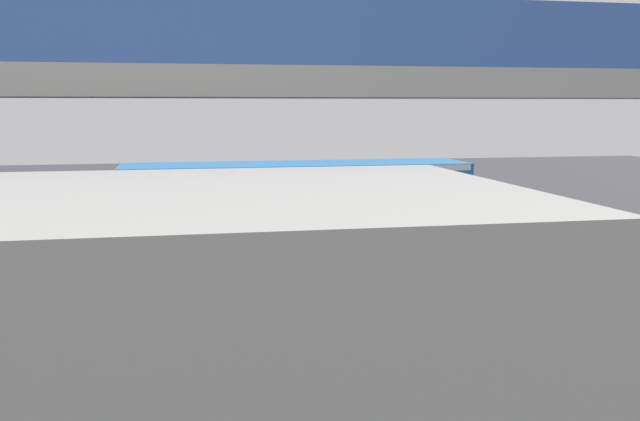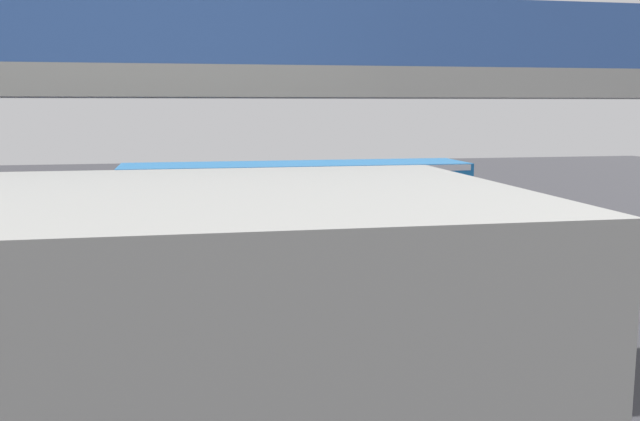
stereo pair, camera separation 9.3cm
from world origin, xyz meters
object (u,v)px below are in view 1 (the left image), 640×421
city_bus (297,201)px  pedestrian (564,233)px  bicycle_black (136,267)px  parked_van (54,278)px

city_bus → pedestrian: city_bus is taller
city_bus → bicycle_black: 5.83m
city_bus → parked_van: (6.69, 6.67, -0.70)m
city_bus → pedestrian: 8.91m
city_bus → bicycle_black: size_ratio=6.52×
bicycle_black → city_bus: bearing=-156.1°
bicycle_black → parked_van: bearing=70.6°
parked_van → pedestrian: bearing=-164.1°
parked_van → pedestrian: (-15.23, -4.34, -0.30)m
parked_van → pedestrian: parked_van is taller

